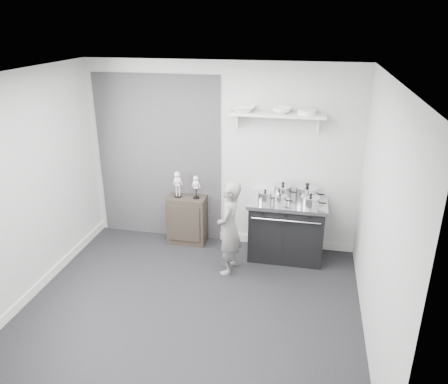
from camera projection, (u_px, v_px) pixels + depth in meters
The scene contains 16 objects.
ground at pixel (190, 308), 5.21m from camera, with size 4.00×4.00×0.00m, color black.
room_shell at pixel (181, 174), 4.75m from camera, with size 4.02×3.62×2.71m.
wall_shelf at pixel (277, 115), 5.84m from camera, with size 1.30×0.26×0.24m.
stove at pixel (286, 228), 6.20m from camera, with size 1.08×0.68×0.87m.
side_cabinet at pixel (187, 220), 6.63m from camera, with size 0.57×0.33×0.74m, color black.
child at pixel (229, 228), 5.74m from camera, with size 0.47×0.31×1.30m, color slate.
pot_front_left at pixel (265, 197), 5.96m from camera, with size 0.29×0.20×0.19m.
pot_back_left at pixel (283, 191), 6.14m from camera, with size 0.34×0.26×0.22m.
pot_back_right at pixel (307, 193), 6.06m from camera, with size 0.40×0.32×0.24m.
pot_front_right at pixel (310, 202), 5.82m from camera, with size 0.34×0.25×0.19m.
pot_front_center at pixel (280, 199), 5.92m from camera, with size 0.26×0.17×0.15m.
skeleton_full at pixel (178, 182), 6.43m from camera, with size 0.13×0.08×0.45m, color beige, non-canonical shape.
skeleton_torso at pixel (196, 185), 6.39m from camera, with size 0.11×0.07×0.40m, color beige, non-canonical shape.
bowl_large at pixel (243, 109), 5.89m from camera, with size 0.33×0.33×0.08m, color white.
bowl_small at pixel (282, 110), 5.80m from camera, with size 0.25×0.25×0.08m, color white.
plate_stack at pixel (307, 112), 5.74m from camera, with size 0.25×0.25×0.06m, color white.
Camera 1 is at (1.26, -4.15, 3.24)m, focal length 35.00 mm.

